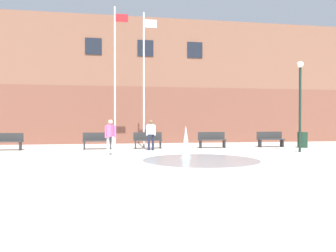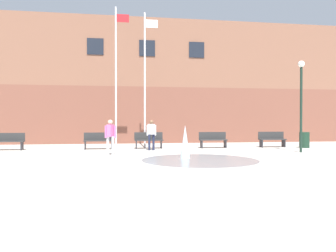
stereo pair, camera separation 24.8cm
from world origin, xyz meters
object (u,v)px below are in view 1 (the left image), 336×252
Objects in this scene: flagpole_left at (115,73)px; park_bench_near_trashcan at (270,139)px; park_bench_under_left_flagpole at (98,140)px; trash_can at (302,140)px; park_bench_center at (148,140)px; adult_watching at (110,134)px; lamp_post_right_lane at (300,94)px; park_bench_far_left at (7,141)px; flagpole_right at (144,76)px; park_bench_under_right_flagpole at (212,140)px; teen_by_trashcan at (151,133)px.

park_bench_near_trashcan is at bearing -4.46° from flagpole_left.
park_bench_under_left_flagpole reaches higher than trash_can.
park_bench_center is 7.29m from park_bench_near_trashcan.
adult_watching is 0.35× the size of lamp_post_right_lane.
flagpole_right reaches higher than park_bench_far_left.
park_bench_center is 1.01× the size of adult_watching.
flagpole_right is (2.61, 0.65, 3.66)m from park_bench_under_left_flagpole.
flagpole_right is (1.89, 4.06, 3.21)m from adult_watching.
park_bench_under_left_flagpole is 1.00× the size of park_bench_near_trashcan.
flagpole_right reaches higher than park_bench_under_left_flagpole.
lamp_post_right_lane reaches higher than park_bench_under_left_flagpole.
lamp_post_right_lane is at bearing -24.08° from flagpole_left.
park_bench_far_left is 1.00× the size of park_bench_under_right_flagpole.
park_bench_under_left_flagpole is 1.00× the size of park_bench_center.
flagpole_right is at bearing 4.57° from park_bench_far_left.
park_bench_center is 8.30m from lamp_post_right_lane.
park_bench_under_right_flagpole is 0.36× the size of lamp_post_right_lane.
park_bench_under_left_flagpole is at bearing -146.10° from flagpole_left.
lamp_post_right_lane reaches higher than teen_by_trashcan.
park_bench_under_right_flagpole is (6.43, -0.11, 0.00)m from park_bench_under_left_flagpole.
adult_watching is 5.25m from flagpole_left.
flagpole_right is at bearing 0.00° from flagpole_left.
park_bench_center is at bearing -0.05° from park_bench_far_left.
flagpole_left is (-1.82, 1.78, 3.33)m from teen_by_trashcan.
park_bench_under_right_flagpole is at bearing 172.83° from trash_can.
park_bench_near_trashcan is at bearing -43.27° from adult_watching.
lamp_post_right_lane is at bearing -176.50° from teen_by_trashcan.
park_bench_far_left is 8.17m from flagpole_right.
teen_by_trashcan is at bearing -164.37° from park_bench_under_right_flagpole.
park_bench_under_left_flagpole is 1.01× the size of adult_watching.
flagpole_left is (-1.79, 0.59, 3.78)m from park_bench_center.
teen_by_trashcan is (-3.64, -1.02, 0.45)m from park_bench_under_right_flagpole.
flagpole_left is 1.79× the size of lamp_post_right_lane.
flagpole_left reaches higher than trash_can.
teen_by_trashcan is 0.35× the size of lamp_post_right_lane.
park_bench_near_trashcan is (10.05, -0.06, 0.00)m from park_bench_under_left_flagpole.
flagpole_left is at bearing 23.52° from adult_watching.
flagpole_left is (0.97, 0.65, 3.78)m from park_bench_under_left_flagpole.
lamp_post_right_lane is at bearing -28.71° from flagpole_right.
park_bench_center is at bearing 179.06° from park_bench_near_trashcan.
teen_by_trashcan reaches higher than park_bench_center.
park_bench_under_right_flagpole is 1.78× the size of trash_can.
park_bench_center is 1.27m from teen_by_trashcan.
flagpole_right is at bearing 1.97° from adult_watching.
flagpole_left is at bearing 175.54° from park_bench_near_trashcan.
park_bench_near_trashcan reaches higher than trash_can.
park_bench_far_left is 1.00× the size of park_bench_near_trashcan.
park_bench_far_left and park_bench_center have the same top height.
teen_by_trashcan is at bearing -171.61° from park_bench_near_trashcan.
park_bench_far_left is 0.20× the size of flagpole_left.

